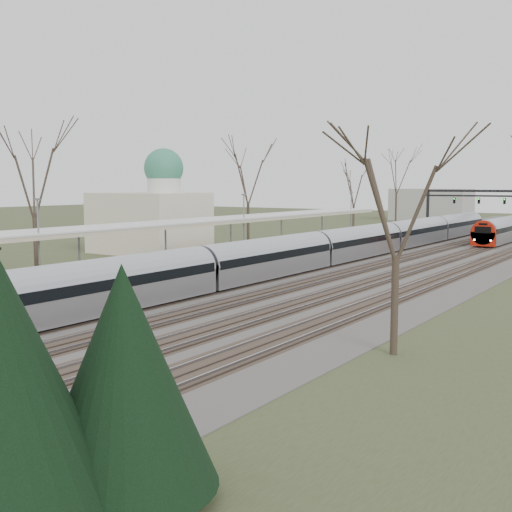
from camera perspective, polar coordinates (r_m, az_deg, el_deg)
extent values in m
cube|color=#474442|center=(68.01, 14.61, 0.46)|extent=(24.00, 160.00, 0.10)
cube|color=#4C3828|center=(70.22, 9.99, 0.78)|extent=(2.60, 160.00, 0.06)
cube|color=gray|center=(70.50, 9.46, 0.87)|extent=(0.07, 160.00, 0.12)
cube|color=gray|center=(69.92, 10.53, 0.81)|extent=(0.07, 160.00, 0.12)
cube|color=#4C3828|center=(68.87, 12.65, 0.62)|extent=(2.60, 160.00, 0.06)
cube|color=gray|center=(69.13, 12.10, 0.71)|extent=(0.07, 160.00, 0.12)
cube|color=gray|center=(68.61, 13.21, 0.64)|extent=(0.07, 160.00, 0.12)
cube|color=#4C3828|center=(67.68, 15.41, 0.44)|extent=(2.60, 160.00, 0.06)
cube|color=gray|center=(67.90, 14.83, 0.54)|extent=(0.07, 160.00, 0.12)
cube|color=gray|center=(67.45, 15.98, 0.47)|extent=(0.07, 160.00, 0.12)
cube|color=#4C3828|center=(66.65, 18.25, 0.26)|extent=(2.60, 160.00, 0.06)
cube|color=gray|center=(66.84, 17.67, 0.36)|extent=(0.07, 160.00, 0.12)
cube|color=gray|center=(66.46, 18.85, 0.29)|extent=(0.07, 160.00, 0.12)
cube|color=#4C3828|center=(65.80, 21.19, 0.08)|extent=(2.60, 160.00, 0.06)
cube|color=gray|center=(65.95, 20.58, 0.18)|extent=(0.07, 160.00, 0.12)
cube|color=gray|center=(65.63, 21.80, 0.10)|extent=(0.07, 160.00, 0.12)
cube|color=#9E9B93|center=(56.39, -0.15, -0.05)|extent=(3.50, 69.00, 1.00)
cylinder|color=slate|center=(41.62, -15.44, 0.19)|extent=(0.14, 0.14, 3.00)
cylinder|color=slate|center=(47.18, -8.04, 1.06)|extent=(0.14, 0.14, 3.00)
cylinder|color=slate|center=(53.36, -2.27, 1.73)|extent=(0.14, 0.14, 3.00)
cylinder|color=slate|center=(59.97, 2.27, 2.24)|extent=(0.14, 0.14, 3.00)
cylinder|color=slate|center=(66.88, 5.89, 2.64)|extent=(0.14, 0.14, 3.00)
cube|color=silver|center=(52.45, -2.93, 3.34)|extent=(4.10, 50.00, 0.12)
cube|color=#C2B997|center=(52.46, -2.92, 3.16)|extent=(4.10, 50.00, 0.25)
cube|color=beige|center=(64.70, -9.44, 2.91)|extent=(10.00, 8.00, 6.00)
cylinder|color=silver|center=(63.22, -8.18, 6.66)|extent=(3.20, 3.20, 2.50)
sphere|color=#30795D|center=(63.24, -8.20, 7.75)|extent=(3.80, 3.80, 3.80)
cube|color=black|center=(99.36, 15.01, 3.96)|extent=(0.35, 0.35, 6.00)
cube|color=black|center=(96.43, 20.85, 5.42)|extent=(21.00, 0.35, 0.35)
cube|color=black|center=(96.44, 20.83, 5.00)|extent=(21.00, 0.25, 0.25)
cube|color=black|center=(97.89, 17.22, 4.74)|extent=(0.32, 0.22, 0.85)
sphere|color=#0CFF19|center=(97.75, 17.20, 4.88)|extent=(0.16, 0.16, 0.16)
cube|color=black|center=(96.93, 19.20, 4.66)|extent=(0.32, 0.22, 0.85)
sphere|color=#0CFF19|center=(96.79, 19.19, 4.80)|extent=(0.16, 0.16, 0.16)
cube|color=black|center=(96.09, 21.23, 4.57)|extent=(0.32, 0.22, 0.85)
sphere|color=#0CFF19|center=(95.95, 21.21, 4.71)|extent=(0.16, 0.16, 0.16)
cone|color=black|center=(14.03, -11.65, -10.42)|extent=(4.00, 4.00, 4.80)
cylinder|color=#2D231C|center=(48.29, -18.99, 0.60)|extent=(0.30, 0.30, 4.50)
cylinder|color=#2D231C|center=(69.33, -0.70, 2.79)|extent=(0.30, 0.30, 4.95)
cylinder|color=#2D231C|center=(26.09, 12.22, -4.36)|extent=(0.30, 0.30, 4.05)
cube|color=#AFB1BA|center=(59.14, 8.93, 0.75)|extent=(2.55, 75.00, 1.60)
cylinder|color=#AFB1BA|center=(59.08, 8.94, 1.38)|extent=(2.60, 74.70, 2.60)
cube|color=black|center=(59.07, 8.95, 1.48)|extent=(2.62, 74.40, 0.55)
cube|color=black|center=(59.24, 8.92, -0.14)|extent=(1.80, 74.00, 0.35)
cube|color=#AB1909|center=(72.12, 19.54, 1.42)|extent=(2.55, 0.50, 1.50)
cylinder|color=#AB1909|center=(72.12, 19.57, 1.98)|extent=(2.60, 0.60, 2.60)
cube|color=black|center=(71.83, 19.53, 2.21)|extent=(1.70, 0.12, 0.70)
sphere|color=white|center=(72.15, 18.84, 1.37)|extent=(0.22, 0.22, 0.22)
sphere|color=white|center=(71.73, 20.15, 1.30)|extent=(0.22, 0.22, 0.22)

